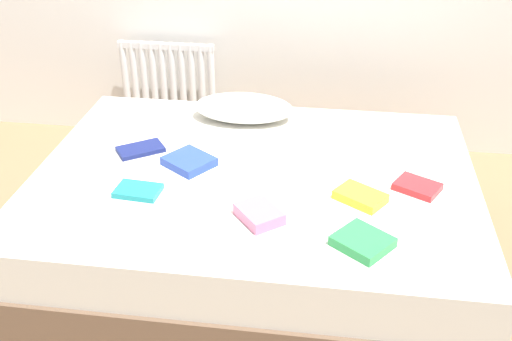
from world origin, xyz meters
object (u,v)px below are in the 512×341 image
textbook_green (363,242)px  textbook_white (253,161)px  radiator (168,86)px  textbook_teal (138,191)px  textbook_red (417,187)px  textbook_yellow (360,197)px  textbook_blue (189,161)px  textbook_pink (259,214)px  pillow (244,108)px  textbook_navy (141,149)px  bed (255,219)px

textbook_green → textbook_white: size_ratio=1.10×
radiator → textbook_white: radiator is taller
textbook_teal → textbook_red: bearing=14.2°
textbook_white → textbook_yellow: bearing=19.5°
textbook_blue → textbook_pink: bearing=-10.1°
pillow → textbook_teal: 0.85m
pillow → textbook_navy: pillow is taller
radiator → textbook_teal: size_ratio=3.27×
textbook_pink → textbook_navy: (-0.64, 0.48, -0.01)m
bed → pillow: (-0.13, 0.54, 0.32)m
textbook_blue → textbook_green: same height
pillow → textbook_white: bearing=-76.0°
textbook_white → textbook_navy: size_ratio=0.81×
textbook_green → textbook_white: textbook_green is taller
textbook_green → textbook_red: bearing=98.6°
textbook_white → textbook_red: 0.74m
textbook_pink → textbook_yellow: bearing=77.0°
bed → textbook_white: bearing=103.4°
pillow → textbook_blue: pillow is taller
bed → textbook_green: (0.47, -0.48, 0.27)m
radiator → textbook_pink: size_ratio=3.43×
textbook_white → textbook_teal: bearing=-97.9°
textbook_red → textbook_yellow: bearing=-125.1°
textbook_navy → textbook_blue: bearing=-55.9°
bed → textbook_teal: (-0.46, -0.24, 0.27)m
textbook_pink → textbook_yellow: size_ratio=0.91×
textbook_teal → radiator: bearing=105.3°
textbook_green → textbook_red: size_ratio=1.06×
radiator → textbook_blue: (0.43, -1.18, 0.13)m
radiator → textbook_yellow: (1.20, -1.37, 0.13)m
textbook_red → textbook_pink: bearing=-125.1°
textbook_teal → textbook_white: size_ratio=1.08×
radiator → textbook_blue: 1.26m
textbook_blue → textbook_navy: bearing=-165.4°
textbook_yellow → textbook_pink: bearing=-120.8°
textbook_white → textbook_yellow: (0.49, -0.25, 0.01)m
bed → pillow: bearing=103.9°
radiator → textbook_green: size_ratio=3.22×
radiator → textbook_teal: bearing=-79.5°
pillow → textbook_pink: bearing=-77.2°
radiator → pillow: (0.59, -0.66, 0.18)m
radiator → textbook_yellow: 1.82m
textbook_pink → textbook_green: bearing=34.6°
textbook_red → textbook_navy: size_ratio=0.85×
textbook_teal → textbook_navy: textbook_teal is taller
radiator → textbook_pink: bearing=-62.9°
pillow → textbook_blue: (-0.17, -0.52, -0.04)m
textbook_teal → textbook_white: textbook_teal is taller
textbook_teal → textbook_red: 1.19m
textbook_green → textbook_yellow: (-0.01, 0.31, -0.00)m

